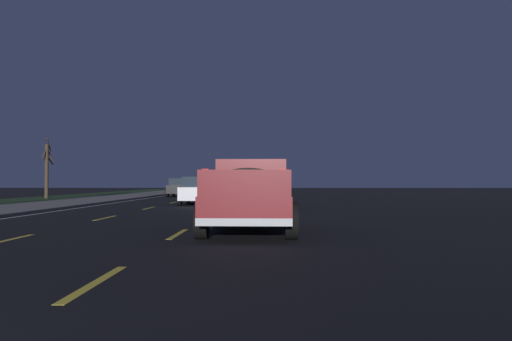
{
  "coord_description": "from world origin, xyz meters",
  "views": [
    {
      "loc": [
        -2.38,
        -3.93,
        1.29
      ],
      "look_at": [
        11.95,
        -3.62,
        1.59
      ],
      "focal_mm": 36.21,
      "sensor_mm": 36.0,
      "label": 1
    }
  ],
  "objects": [
    {
      "name": "sedan_white",
      "position": [
        26.21,
        -0.18,
        0.78
      ],
      "size": [
        4.42,
        2.05,
        1.54
      ],
      "color": "silver",
      "rests_on": "ground"
    },
    {
      "name": "sedan_black",
      "position": [
        41.3,
        3.42,
        0.78
      ],
      "size": [
        4.44,
        2.08,
        1.54
      ],
      "color": "black",
      "rests_on": "ground"
    },
    {
      "name": "ground",
      "position": [
        27.0,
        0.0,
        0.0
      ],
      "size": [
        144.0,
        144.0,
        0.0
      ],
      "primitive_type": "plane",
      "color": "black"
    },
    {
      "name": "sidewalk_shoulder",
      "position": [
        27.0,
        7.45,
        0.06
      ],
      "size": [
        108.0,
        4.0,
        0.12
      ],
      "primitive_type": "cube",
      "color": "slate",
      "rests_on": "ground"
    },
    {
      "name": "lane_markings",
      "position": [
        30.45,
        3.07,
        0.0
      ],
      "size": [
        109.08,
        7.04,
        0.01
      ],
      "color": "yellow",
      "rests_on": "ground"
    },
    {
      "name": "bare_tree_far",
      "position": [
        36.48,
        12.85,
        2.23
      ],
      "size": [
        1.62,
        0.5,
        4.59
      ],
      "color": "#423323",
      "rests_on": "ground"
    },
    {
      "name": "pickup_truck",
      "position": [
        10.95,
        -3.5,
        0.98
      ],
      "size": [
        5.46,
        2.35,
        1.87
      ],
      "color": "maroon",
      "rests_on": "ground"
    },
    {
      "name": "sedan_silver",
      "position": [
        22.4,
        -3.67,
        0.78
      ],
      "size": [
        4.43,
        2.06,
        1.54
      ],
      "color": "#B2B5BA",
      "rests_on": "ground"
    },
    {
      "name": "sedan_tan",
      "position": [
        35.45,
        -3.28,
        0.78
      ],
      "size": [
        4.45,
        2.11,
        1.54
      ],
      "color": "#9E845B",
      "rests_on": "ground"
    }
  ]
}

